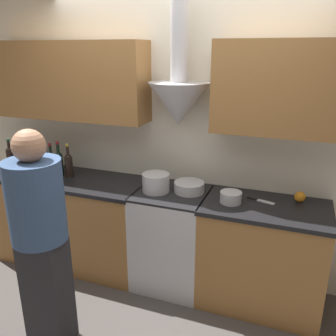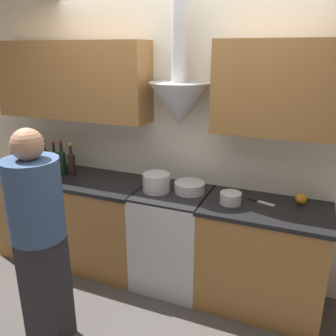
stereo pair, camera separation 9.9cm
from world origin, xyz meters
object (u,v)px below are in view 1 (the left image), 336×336
(wine_bottle_4, at_px, (42,161))
(mixing_bowl, at_px, (189,187))
(orange_fruit, at_px, (300,197))
(wine_bottle_3, at_px, (33,159))
(stock_pot, at_px, (156,183))
(saucepan, at_px, (231,197))
(person_foreground_left, at_px, (40,234))
(wine_bottle_5, at_px, (51,162))
(wine_bottle_1, at_px, (18,158))
(wine_bottle_7, at_px, (69,164))
(stove_range, at_px, (172,237))
(wine_bottle_2, at_px, (25,157))
(wine_bottle_6, at_px, (59,162))
(wine_bottle_0, at_px, (10,156))

(wine_bottle_4, height_order, mixing_bowl, wine_bottle_4)
(orange_fruit, bearing_deg, wine_bottle_3, -176.68)
(wine_bottle_3, height_order, orange_fruit, wine_bottle_3)
(stock_pot, relative_size, saucepan, 1.36)
(stock_pot, height_order, person_foreground_left, person_foreground_left)
(wine_bottle_5, distance_m, person_foreground_left, 1.21)
(wine_bottle_1, bearing_deg, wine_bottle_7, -0.65)
(wine_bottle_7, distance_m, stock_pot, 0.93)
(wine_bottle_3, bearing_deg, wine_bottle_1, 177.47)
(stove_range, height_order, wine_bottle_2, wine_bottle_2)
(wine_bottle_4, xyz_separation_m, wine_bottle_5, (0.10, 0.01, -0.01))
(person_foreground_left, bearing_deg, orange_fruit, 34.74)
(wine_bottle_4, relative_size, wine_bottle_7, 1.01)
(stock_pot, relative_size, mixing_bowl, 0.90)
(wine_bottle_1, xyz_separation_m, wine_bottle_3, (0.20, -0.01, 0.01))
(saucepan, bearing_deg, wine_bottle_2, 178.50)
(wine_bottle_4, height_order, stock_pot, wine_bottle_4)
(wine_bottle_4, height_order, wine_bottle_5, wine_bottle_4)
(wine_bottle_1, bearing_deg, orange_fruit, 2.89)
(wine_bottle_2, height_order, mixing_bowl, wine_bottle_2)
(wine_bottle_4, bearing_deg, wine_bottle_3, 175.95)
(wine_bottle_1, xyz_separation_m, saucepan, (2.20, -0.07, -0.08))
(saucepan, bearing_deg, wine_bottle_3, 178.24)
(wine_bottle_1, distance_m, wine_bottle_2, 0.10)
(wine_bottle_1, bearing_deg, person_foreground_left, -42.94)
(wine_bottle_5, height_order, mixing_bowl, wine_bottle_5)
(wine_bottle_4, xyz_separation_m, person_foreground_left, (0.76, -0.98, -0.15))
(wine_bottle_7, bearing_deg, wine_bottle_5, 178.75)
(wine_bottle_3, distance_m, wine_bottle_6, 0.32)
(wine_bottle_0, xyz_separation_m, wine_bottle_6, (0.61, -0.01, 0.01))
(wine_bottle_1, bearing_deg, stock_pot, -2.15)
(wine_bottle_0, height_order, stock_pot, wine_bottle_0)
(wine_bottle_3, distance_m, orange_fruit, 2.52)
(person_foreground_left, bearing_deg, wine_bottle_1, 137.06)
(wine_bottle_7, bearing_deg, saucepan, -2.29)
(wine_bottle_3, bearing_deg, saucepan, -1.76)
(wine_bottle_6, bearing_deg, wine_bottle_3, 178.54)
(person_foreground_left, bearing_deg, wine_bottle_3, 131.40)
(wine_bottle_6, height_order, wine_bottle_7, wine_bottle_6)
(wine_bottle_1, height_order, wine_bottle_7, wine_bottle_7)
(wine_bottle_6, relative_size, stock_pot, 1.45)
(wine_bottle_3, height_order, person_foreground_left, person_foreground_left)
(wine_bottle_5, bearing_deg, wine_bottle_6, -7.94)
(wine_bottle_3, distance_m, wine_bottle_5, 0.21)
(wine_bottle_7, height_order, mixing_bowl, wine_bottle_7)
(saucepan, xyz_separation_m, person_foreground_left, (-1.12, -0.93, -0.07))
(wine_bottle_7, bearing_deg, stock_pot, -3.16)
(wine_bottle_1, distance_m, wine_bottle_7, 0.62)
(wine_bottle_2, xyz_separation_m, wine_bottle_4, (0.21, -0.00, -0.01))
(mixing_bowl, xyz_separation_m, orange_fruit, (0.90, 0.11, -0.00))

